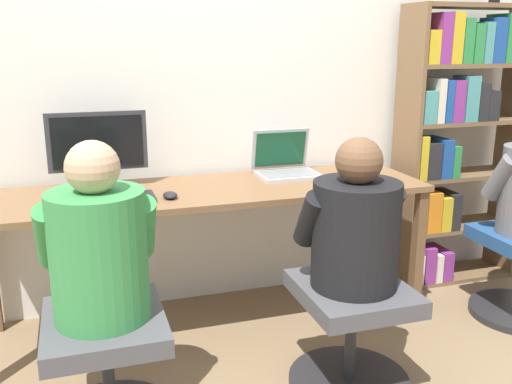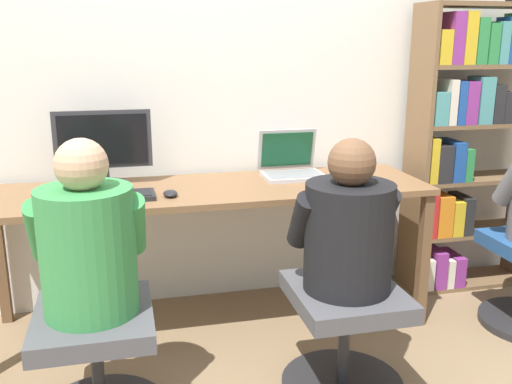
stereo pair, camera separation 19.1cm
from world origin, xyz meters
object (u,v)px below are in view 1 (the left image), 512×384
desktop_monitor (98,150)px  office_chair_right (351,329)px  person_at_laptop (355,226)px  keyboard (110,199)px  office_chair_left (107,366)px  bookshelf (451,138)px  laptop (286,166)px  person_at_monitor (98,246)px

desktop_monitor → office_chair_right: bearing=-42.9°
office_chair_right → person_at_laptop: size_ratio=0.84×
keyboard → office_chair_right: keyboard is taller
keyboard → office_chair_left: keyboard is taller
office_chair_left → bookshelf: bearing=22.0°
desktop_monitor → bookshelf: bearing=-0.7°
keyboard → person_at_laptop: bearing=-33.3°
desktop_monitor → bookshelf: (1.96, -0.02, -0.04)m
person_at_laptop → bookshelf: bearing=38.9°
desktop_monitor → laptop: (0.95, -0.02, -0.14)m
office_chair_right → laptop: bearing=88.6°
office_chair_left → office_chair_right: (0.98, -0.02, 0.00)m
laptop → person_at_monitor: person_at_monitor is taller
laptop → bookshelf: bookshelf is taller
office_chair_left → laptop: bearing=39.2°
desktop_monitor → keyboard: desktop_monitor is taller
laptop → person_at_monitor: bearing=-140.9°
person_at_monitor → keyboard: bearing=82.0°
bookshelf → person_at_laptop: bearing=-141.1°
desktop_monitor → office_chair_right: size_ratio=0.91×
office_chair_right → person_at_monitor: size_ratio=0.80×
laptop → bookshelf: 1.02m
person_at_laptop → bookshelf: size_ratio=0.38×
keyboard → bookshelf: size_ratio=0.24×
desktop_monitor → laptop: bearing=-1.3°
desktop_monitor → bookshelf: size_ratio=0.29×
desktop_monitor → office_chair_right: 1.42m
office_chair_left → office_chair_right: 0.98m
desktop_monitor → office_chair_left: (-0.05, -0.84, -0.65)m
laptop → keyboard: size_ratio=0.82×
desktop_monitor → person_at_monitor: bearing=-93.5°
laptop → person_at_laptop: (-0.02, -0.83, -0.07)m
desktop_monitor → office_chair_left: desktop_monitor is taller
person_at_monitor → bookshelf: bearing=21.9°
laptop → desktop_monitor: bearing=178.7°
keyboard → office_chair_right: bearing=-33.5°
person_at_monitor → person_at_laptop: 0.98m
laptop → office_chair_left: laptop is taller
keyboard → person_at_laptop: 1.07m
laptop → keyboard: bearing=-165.1°
laptop → office_chair_right: 0.98m
keyboard → office_chair_left: bearing=-97.9°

